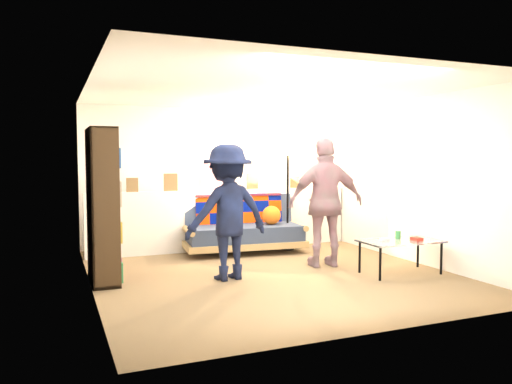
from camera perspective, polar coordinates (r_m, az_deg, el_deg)
ground at (r=6.78m, az=1.30°, el=-9.11°), size 5.00×5.00×0.00m
room_shell at (r=7.04m, az=-0.22°, el=5.09°), size 4.60×5.05×2.45m
half_wall_ledge at (r=8.35m, az=-3.66°, el=-3.15°), size 4.45×0.15×1.00m
ledge_decor at (r=8.20m, az=-5.13°, el=1.46°), size 2.97×0.02×0.45m
futon_sofa at (r=8.12m, az=-1.42°, el=-4.17°), size 1.99×1.08×0.82m
bookshelf at (r=6.44m, az=-17.16°, el=-2.02°), size 0.32×0.95×1.89m
coffee_table at (r=6.88m, az=16.22°, el=-5.56°), size 1.07×0.61×0.55m
floor_lamp at (r=8.28m, az=3.60°, el=1.54°), size 0.38×0.30×1.67m
person_left at (r=6.27m, az=-3.28°, el=-2.31°), size 1.17×0.77×1.70m
person_right at (r=7.05m, az=8.00°, el=-1.18°), size 1.12×0.62×1.81m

